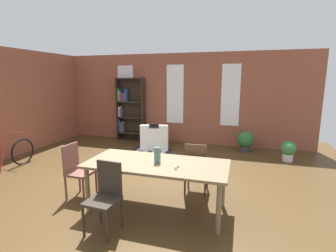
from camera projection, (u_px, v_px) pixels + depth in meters
ground_plane at (128, 185)px, 4.89m from camera, size 9.63×9.63×0.00m
back_wall_brick at (176, 99)px, 8.03m from camera, size 8.41×0.12×2.85m
window_pane_0 at (126, 93)px, 8.43m from camera, size 0.55×0.02×1.85m
window_pane_1 at (175, 94)px, 7.94m from camera, size 0.55×0.02×1.85m
window_pane_2 at (231, 95)px, 7.46m from camera, size 0.55×0.02×1.85m
dining_table at (157, 167)px, 3.85m from camera, size 2.20×0.97×0.78m
vase_on_table at (157, 155)px, 3.81m from camera, size 0.10×0.10×0.25m
tealight_candle_0 at (178, 166)px, 3.64m from camera, size 0.04×0.04×0.04m
tealight_candle_1 at (176, 168)px, 3.55m from camera, size 0.04×0.04×0.04m
dining_chair_far_right at (196, 167)px, 4.42m from camera, size 0.41×0.41×0.95m
dining_chair_near_left at (105, 194)px, 3.35m from camera, size 0.43×0.43×0.95m
dining_chair_head_left at (77, 169)px, 4.30m from camera, size 0.41×0.41×0.95m
bookshelf_tall at (129, 109)px, 8.31m from camera, size 0.95×0.29×2.09m
armchair_white at (155, 139)px, 7.46m from camera, size 0.98×0.98×0.75m
bicycle_second at (3, 157)px, 5.56m from camera, size 0.44×1.68×0.89m
potted_plant_by_shelf at (288, 150)px, 6.27m from camera, size 0.37×0.37×0.51m
potted_plant_corner at (245, 141)px, 7.10m from camera, size 0.46×0.46×0.58m
striped_rug at (149, 153)px, 7.01m from camera, size 1.13×1.05×0.01m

